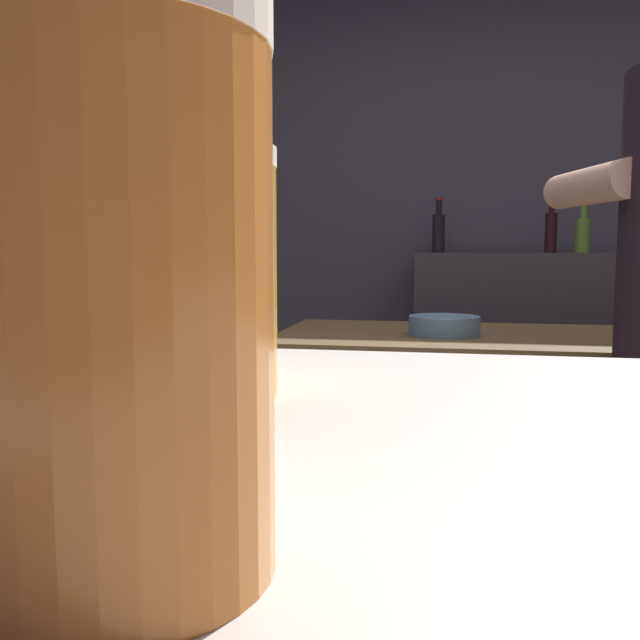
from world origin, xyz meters
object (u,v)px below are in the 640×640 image
(pint_glass_far, at_px, (199,273))
(bottle_olive_oil, at_px, (583,233))
(bottle_hot_sauce, at_px, (551,231))
(mixing_bowl, at_px, (444,326))
(pint_glass_near, at_px, (110,297))
(mini_fridge, at_px, (86,374))
(bottle_soy, at_px, (439,231))

(pint_glass_far, relative_size, bottle_olive_oil, 0.59)
(bottle_hot_sauce, bearing_deg, bottle_olive_oil, -14.24)
(mixing_bowl, bearing_deg, pint_glass_near, -92.32)
(mini_fridge, bearing_deg, pint_glass_near, -59.76)
(pint_glass_near, xyz_separation_m, pint_glass_far, (-0.05, 0.19, -0.00))
(bottle_olive_oil, distance_m, bottle_hot_sauce, 0.13)
(bottle_olive_oil, bearing_deg, pint_glass_far, -104.10)
(pint_glass_far, bearing_deg, bottle_soy, 88.44)
(mixing_bowl, distance_m, bottle_olive_oil, 1.43)
(mixing_bowl, bearing_deg, bottle_soy, 91.63)
(mini_fridge, relative_size, bottle_hot_sauce, 4.32)
(pint_glass_far, xyz_separation_m, bottle_olive_oil, (0.70, 2.78, 0.09))
(bottle_soy, bearing_deg, bottle_olive_oil, -12.64)
(mini_fridge, xyz_separation_m, bottle_olive_oil, (2.34, 0.08, 0.69))
(mixing_bowl, distance_m, pint_glass_near, 1.71)
(pint_glass_far, xyz_separation_m, bottle_soy, (0.08, 2.92, 0.10))
(bottle_soy, height_order, bottle_hot_sauce, bottle_soy)
(mixing_bowl, distance_m, pint_glass_far, 1.52)
(mixing_bowl, relative_size, pint_glass_near, 1.45)
(mixing_bowl, xyz_separation_m, pint_glass_far, (-0.12, -1.51, 0.19))
(pint_glass_far, height_order, bottle_hot_sauce, bottle_hot_sauce)
(bottle_hot_sauce, bearing_deg, pint_glass_near, -99.83)
(pint_glass_near, relative_size, bottle_olive_oil, 0.60)
(pint_glass_far, bearing_deg, mini_fridge, 121.19)
(bottle_olive_oil, bearing_deg, bottle_hot_sauce, 165.76)
(pint_glass_near, bearing_deg, mini_fridge, 120.24)
(mini_fridge, distance_m, bottle_soy, 1.87)
(mini_fridge, xyz_separation_m, bottle_hot_sauce, (2.21, 0.11, 0.70))
(pint_glass_far, bearing_deg, pint_glass_near, -75.03)
(mini_fridge, height_order, mixing_bowl, mini_fridge)
(pint_glass_far, bearing_deg, bottle_olive_oil, 75.90)
(pint_glass_far, relative_size, bottle_soy, 0.50)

